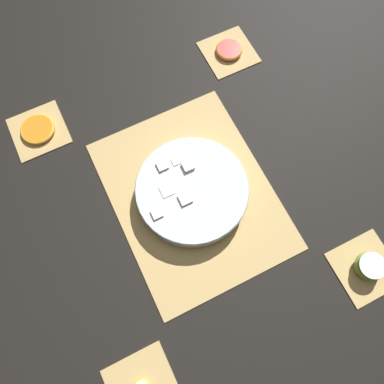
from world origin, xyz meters
name	(u,v)px	position (x,y,z in m)	size (l,w,h in m)	color
ground_plane	(192,195)	(0.00, 0.00, 0.00)	(6.00, 6.00, 0.00)	black
bamboo_mat_center	(192,195)	(0.00, 0.00, 0.00)	(0.51, 0.40, 0.01)	tan
coaster_mat_near_left	(39,131)	(-0.36, -0.30, 0.00)	(0.15, 0.15, 0.01)	tan
coaster_mat_far_left	(229,52)	(-0.36, 0.30, 0.00)	(0.15, 0.15, 0.01)	tan
coaster_mat_far_right	(365,268)	(0.36, 0.30, 0.00)	(0.15, 0.15, 0.01)	tan
fruit_salad_bowl	(192,191)	(0.00, 0.00, 0.04)	(0.29, 0.29, 0.06)	silver
apple_half	(370,266)	(0.36, 0.30, 0.03)	(0.07, 0.07, 0.04)	#7FAD38
orange_slice_whole	(38,129)	(-0.36, -0.30, 0.01)	(0.10, 0.10, 0.01)	orange
grapefruit_slice	(229,50)	(-0.36, 0.30, 0.01)	(0.08, 0.08, 0.01)	red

